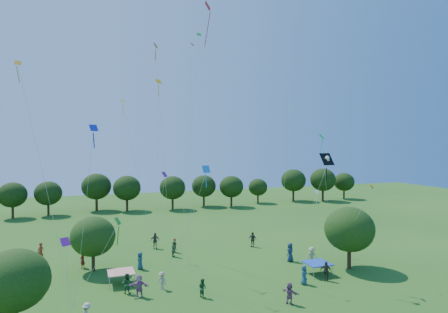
# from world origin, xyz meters

# --- Properties ---
(near_tree_west) EXTENTS (4.28, 4.28, 5.52)m
(near_tree_west) POSITION_xyz_m (-15.12, 10.36, 3.58)
(near_tree_west) COLOR #422B19
(near_tree_west) RESTS_ON ground
(near_tree_north) EXTENTS (4.17, 4.17, 5.18)m
(near_tree_north) POSITION_xyz_m (-10.22, 22.22, 3.30)
(near_tree_north) COLOR #422B19
(near_tree_north) RESTS_ON ground
(near_tree_east) EXTENTS (4.76, 4.76, 5.97)m
(near_tree_east) POSITION_xyz_m (13.07, 14.75, 3.82)
(near_tree_east) COLOR #422B19
(near_tree_east) RESTS_ON ground
(treeline) EXTENTS (88.01, 8.77, 6.77)m
(treeline) POSITION_xyz_m (-1.73, 55.43, 4.09)
(treeline) COLOR #422B19
(treeline) RESTS_ON ground
(tent_red_stripe) EXTENTS (2.20, 2.20, 1.10)m
(tent_red_stripe) POSITION_xyz_m (-8.06, 17.75, 1.04)
(tent_red_stripe) COLOR red
(tent_red_stripe) RESTS_ON ground
(tent_blue) EXTENTS (2.20, 2.20, 1.10)m
(tent_blue) POSITION_xyz_m (9.25, 14.34, 1.04)
(tent_blue) COLOR #1B44B4
(tent_blue) RESTS_ON ground
(crowd_person_0) EXTENTS (1.07, 0.91, 1.90)m
(crowd_person_0) POSITION_xyz_m (8.85, 18.70, 0.95)
(crowd_person_0) COLOR navy
(crowd_person_0) RESTS_ON ground
(crowd_person_1) EXTENTS (0.66, 0.70, 1.59)m
(crowd_person_1) POSITION_xyz_m (-11.18, 23.48, 0.80)
(crowd_person_1) COLOR maroon
(crowd_person_1) RESTS_ON ground
(crowd_person_2) EXTENTS (0.91, 0.74, 1.62)m
(crowd_person_2) POSITION_xyz_m (-7.82, 15.44, 0.81)
(crowd_person_2) COLOR #245530
(crowd_person_2) RESTS_ON ground
(crowd_person_4) EXTENTS (1.10, 0.54, 1.83)m
(crowd_person_4) POSITION_xyz_m (-3.35, 28.24, 0.92)
(crowd_person_4) COLOR #483E39
(crowd_person_4) RESTS_ON ground
(crowd_person_5) EXTENTS (1.17, 1.61, 1.63)m
(crowd_person_5) POSITION_xyz_m (3.53, 9.15, 0.82)
(crowd_person_5) COLOR #8A5079
(crowd_person_5) RESTS_ON ground
(crowd_person_6) EXTENTS (0.66, 0.91, 1.65)m
(crowd_person_6) POSITION_xyz_m (-5.97, 21.26, 0.83)
(crowd_person_6) COLOR navy
(crowd_person_6) RESTS_ON ground
(crowd_person_7) EXTENTS (0.58, 0.69, 1.58)m
(crowd_person_7) POSITION_xyz_m (-1.54, 25.88, 0.79)
(crowd_person_7) COLOR maroon
(crowd_person_7) RESTS_ON ground
(crowd_person_8) EXTENTS (0.66, 0.90, 1.63)m
(crowd_person_8) POSITION_xyz_m (-1.96, 24.33, 0.81)
(crowd_person_8) COLOR #2A6238
(crowd_person_8) RESTS_ON ground
(crowd_person_9) EXTENTS (0.90, 1.04, 1.47)m
(crowd_person_9) POSITION_xyz_m (-4.99, 15.33, 0.74)
(crowd_person_9) COLOR #AC9989
(crowd_person_9) RESTS_ON ground
(crowd_person_10) EXTENTS (0.99, 1.11, 1.76)m
(crowd_person_10) POSITION_xyz_m (7.49, 25.21, 0.88)
(crowd_person_10) COLOR #443836
(crowd_person_10) RESTS_ON ground
(crowd_person_11) EXTENTS (1.71, 1.14, 1.73)m
(crowd_person_11) POSITION_xyz_m (-6.96, 14.38, 0.87)
(crowd_person_11) COLOR #A05D95
(crowd_person_11) RESTS_ON ground
(crowd_person_12) EXTENTS (0.57, 0.87, 1.64)m
(crowd_person_12) POSITION_xyz_m (6.71, 12.43, 0.82)
(crowd_person_12) COLOR navy
(crowd_person_12) RESTS_ON ground
(crowd_person_13) EXTENTS (0.84, 0.75, 1.91)m
(crowd_person_13) POSITION_xyz_m (-15.22, 27.26, 0.95)
(crowd_person_13) COLOR maroon
(crowd_person_13) RESTS_ON ground
(crowd_person_14) EXTENTS (0.66, 0.83, 1.48)m
(crowd_person_14) POSITION_xyz_m (-2.28, 12.63, 0.74)
(crowd_person_14) COLOR #23522B
(crowd_person_14) RESTS_ON ground
(crowd_person_15) EXTENTS (1.27, 0.82, 1.80)m
(crowd_person_15) POSITION_xyz_m (10.27, 16.91, 0.90)
(crowd_person_15) COLOR #ADA58A
(crowd_person_15) RESTS_ON ground
(crowd_person_16) EXTENTS (1.06, 1.02, 1.72)m
(crowd_person_16) POSITION_xyz_m (9.00, 12.58, 0.86)
(crowd_person_16) COLOR #362F2B
(crowd_person_16) RESTS_ON ground
(pirate_kite) EXTENTS (2.83, 2.21, 9.95)m
(pirate_kite) POSITION_xyz_m (8.57, 11.98, 10.62)
(pirate_kite) COLOR black
(red_high_kite) EXTENTS (2.55, 1.50, 23.05)m
(red_high_kite) POSITION_xyz_m (-1.02, 16.21, 20.14)
(red_high_kite) COLOR red
(small_kite_0) EXTENTS (0.63, 3.30, 20.73)m
(small_kite_0) POSITION_xyz_m (-0.83, 22.54, 14.65)
(small_kite_0) COLOR red
(small_kite_1) EXTENTS (0.71, 2.50, 17.01)m
(small_kite_1) POSITION_xyz_m (-4.00, 22.15, 14.66)
(small_kite_1) COLOR #CF9D0A
(small_kite_2) EXTENTS (3.59, 2.58, 16.31)m
(small_kite_2) POSITION_xyz_m (-14.13, 11.97, 13.00)
(small_kite_2) COLOR orange
(small_kite_3) EXTENTS (3.14, 1.74, 6.07)m
(small_kite_3) POSITION_xyz_m (-9.31, 9.13, 6.26)
(small_kite_3) COLOR #1A8E19
(small_kite_4) EXTENTS (1.57, 2.07, 11.95)m
(small_kite_4) POSITION_xyz_m (-10.63, 8.76, 10.62)
(small_kite_4) COLOR #1326C5
(small_kite_5) EXTENTS (0.69, 0.74, 4.63)m
(small_kite_5) POSITION_xyz_m (-12.15, 10.67, 5.32)
(small_kite_5) COLOR purple
(small_kite_6) EXTENTS (1.39, 2.70, 5.62)m
(small_kite_6) POSITION_xyz_m (13.04, 20.35, 5.78)
(small_kite_6) COLOR white
(small_kite_7) EXTENTS (2.88, 2.28, 11.62)m
(small_kite_7) POSITION_xyz_m (9.39, 13.70, 10.83)
(small_kite_7) COLOR #0DCEB7
(small_kite_8) EXTENTS (1.03, 4.01, 7.15)m
(small_kite_8) POSITION_xyz_m (12.51, 12.12, 6.62)
(small_kite_8) COLOR #E64F0D
(small_kite_9) EXTENTS (1.59, 0.56, 19.24)m
(small_kite_9) POSITION_xyz_m (-4.81, 16.78, 15.37)
(small_kite_9) COLOR orange
(small_kite_10) EXTENTS (2.90, 4.11, 15.76)m
(small_kite_10) POSITION_xyz_m (-6.07, 28.83, 13.07)
(small_kite_10) COLOR #FFF816
(small_kite_11) EXTENTS (1.18, 3.49, 21.59)m
(small_kite_11) POSITION_xyz_m (-0.49, 21.81, 15.93)
(small_kite_11) COLOR #188726
(small_kite_12) EXTENTS (2.33, 2.93, 8.99)m
(small_kite_12) POSITION_xyz_m (-1.80, 14.20, 8.87)
(small_kite_12) COLOR #167DE5
(small_kite_13) EXTENTS (1.18, 0.69, 7.86)m
(small_kite_13) POSITION_xyz_m (-3.24, 23.47, 7.96)
(small_kite_13) COLOR #8C1784
(small_kite_14) EXTENTS (0.86, 1.34, 15.60)m
(small_kite_14) POSITION_xyz_m (10.11, 21.58, 13.84)
(small_kite_14) COLOR white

